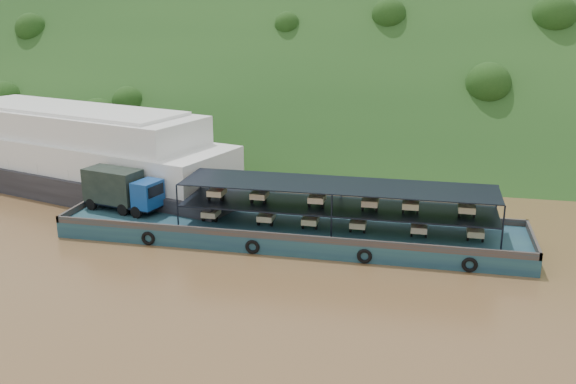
# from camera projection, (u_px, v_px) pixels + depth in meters

# --- Properties ---
(ground) EXTENTS (160.00, 160.00, 0.00)m
(ground) POSITION_uv_depth(u_px,v_px,m) (306.00, 246.00, 47.35)
(ground) COLOR brown
(ground) RESTS_ON ground
(hillside) EXTENTS (140.00, 39.60, 39.60)m
(hillside) POSITION_uv_depth(u_px,v_px,m) (360.00, 145.00, 81.05)
(hillside) COLOR #163613
(hillside) RESTS_ON ground
(cargo_barge) EXTENTS (35.00, 7.18, 4.54)m
(cargo_barge) POSITION_uv_depth(u_px,v_px,m) (276.00, 224.00, 48.74)
(cargo_barge) COLOR #132D44
(cargo_barge) RESTS_ON ground
(passenger_ferry) EXTENTS (40.07, 20.33, 7.88)m
(passenger_ferry) POSITION_uv_depth(u_px,v_px,m) (74.00, 153.00, 61.37)
(passenger_ferry) COLOR black
(passenger_ferry) RESTS_ON ground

